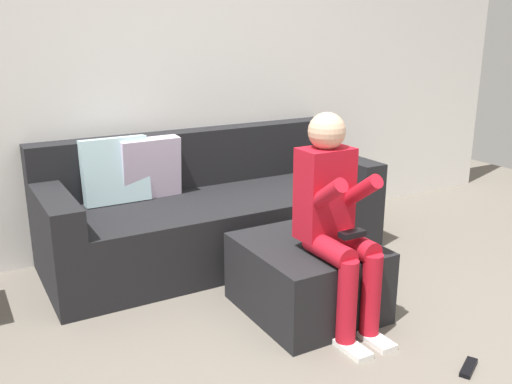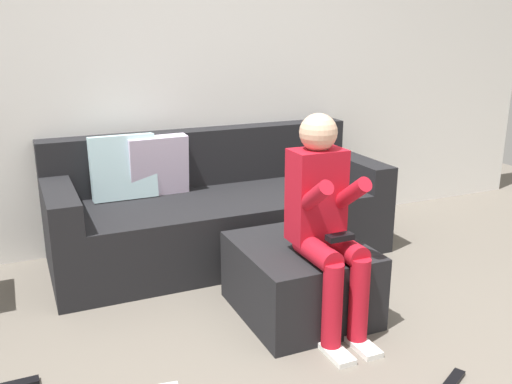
{
  "view_description": "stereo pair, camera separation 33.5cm",
  "coord_description": "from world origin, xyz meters",
  "px_view_note": "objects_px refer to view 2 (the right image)",
  "views": [
    {
      "loc": [
        -1.67,
        -1.61,
        1.59
      ],
      "look_at": [
        -0.01,
        1.3,
        0.6
      ],
      "focal_mm": 39.33,
      "sensor_mm": 36.0,
      "label": 1
    },
    {
      "loc": [
        -1.37,
        -1.76,
        1.59
      ],
      "look_at": [
        -0.01,
        1.3,
        0.6
      ],
      "focal_mm": 39.33,
      "sensor_mm": 36.0,
      "label": 2
    }
  ],
  "objects_px": {
    "ottoman": "(300,279)",
    "remote_near_ottoman": "(454,380)",
    "couch_sectional": "(216,211)",
    "person_seated": "(325,216)",
    "remote_under_side_table": "(19,384)"
  },
  "relations": [
    {
      "from": "ottoman",
      "to": "person_seated",
      "type": "bearing_deg",
      "value": -79.73
    },
    {
      "from": "ottoman",
      "to": "remote_under_side_table",
      "type": "xyz_separation_m",
      "value": [
        -1.52,
        -0.1,
        -0.2
      ]
    },
    {
      "from": "couch_sectional",
      "to": "person_seated",
      "type": "height_order",
      "value": "person_seated"
    },
    {
      "from": "ottoman",
      "to": "remote_near_ottoman",
      "type": "relative_size",
      "value": 4.49
    },
    {
      "from": "remote_near_ottoman",
      "to": "remote_under_side_table",
      "type": "distance_m",
      "value": 2.02
    },
    {
      "from": "couch_sectional",
      "to": "remote_near_ottoman",
      "type": "distance_m",
      "value": 2.0
    },
    {
      "from": "ottoman",
      "to": "person_seated",
      "type": "xyz_separation_m",
      "value": [
        0.03,
        -0.19,
        0.44
      ]
    },
    {
      "from": "person_seated",
      "to": "remote_near_ottoman",
      "type": "relative_size",
      "value": 6.86
    },
    {
      "from": "couch_sectional",
      "to": "ottoman",
      "type": "height_order",
      "value": "couch_sectional"
    },
    {
      "from": "ottoman",
      "to": "remote_near_ottoman",
      "type": "bearing_deg",
      "value": -69.07
    },
    {
      "from": "person_seated",
      "to": "remote_under_side_table",
      "type": "distance_m",
      "value": 1.68
    },
    {
      "from": "remote_near_ottoman",
      "to": "couch_sectional",
      "type": "bearing_deg",
      "value": 76.22
    },
    {
      "from": "ottoman",
      "to": "remote_under_side_table",
      "type": "relative_size",
      "value": 4.34
    },
    {
      "from": "couch_sectional",
      "to": "remote_near_ottoman",
      "type": "height_order",
      "value": "couch_sectional"
    },
    {
      "from": "couch_sectional",
      "to": "person_seated",
      "type": "xyz_separation_m",
      "value": [
        0.17,
        -1.23,
        0.33
      ]
    }
  ]
}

